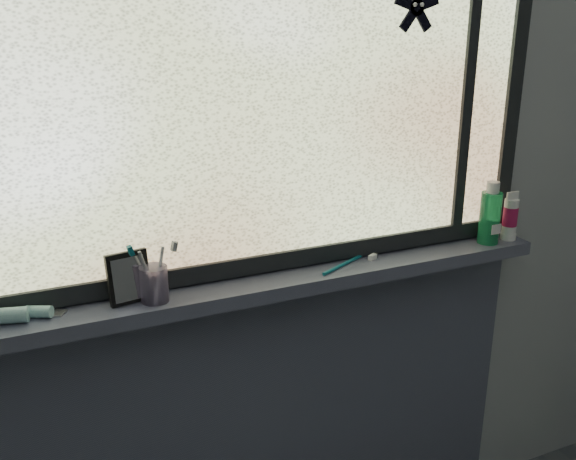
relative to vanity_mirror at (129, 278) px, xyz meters
The scene contains 14 objects.
wall_back 0.46m from the vanity_mirror, ahead, with size 3.00×0.01×2.50m, color #9EA3A8.
windowsill 0.44m from the vanity_mirror, ahead, with size 1.62×0.14×0.04m, color #474B5F.
sill_apron 0.74m from the vanity_mirror, ahead, with size 1.62×0.02×0.98m, color #474B5F.
window_pane 0.62m from the vanity_mirror, ahead, with size 1.50×0.01×1.00m, color silver.
frame_bottom 0.43m from the vanity_mirror, ahead, with size 1.60×0.03×0.05m, color black.
frame_right 1.28m from the vanity_mirror, ahead, with size 0.05×0.03×1.10m, color black.
frame_mullion 1.12m from the vanity_mirror, ahead, with size 0.04×0.03×1.00m, color black.
starfish_sticker 1.04m from the vanity_mirror, ahead, with size 0.15×0.02×0.15m, color black, non-canonical shape.
vanity_mirror is the anchor object (origin of this frame).
toothpaste_tube 0.25m from the vanity_mirror, behind, with size 0.22×0.05×0.04m, color white, non-canonical shape.
toothbrush_cup 0.06m from the vanity_mirror, 19.53° to the right, with size 0.07×0.07×0.09m, color #A391C0.
toothbrush_lying 0.60m from the vanity_mirror, ahead, with size 0.23×0.02×0.02m, color #0B5665, non-canonical shape.
mouthwash_bottle 1.11m from the vanity_mirror, ahead, with size 0.07×0.07×0.16m, color #20A85E.
cream_tube 1.19m from the vanity_mirror, ahead, with size 0.04×0.04×0.11m, color silver.
Camera 1 is at (-0.66, -0.26, 1.71)m, focal length 40.00 mm.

